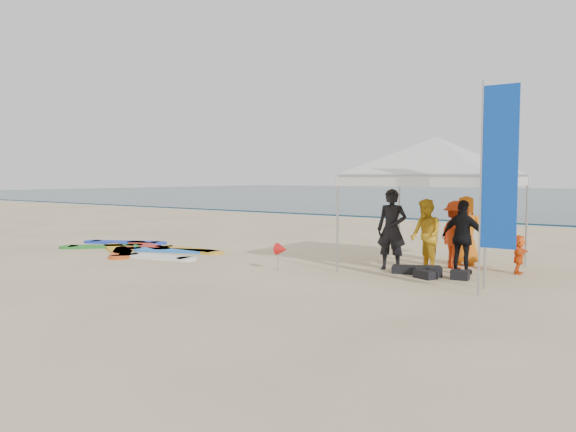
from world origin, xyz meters
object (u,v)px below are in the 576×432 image
(person_black_a, at_px, (392,229))
(person_orange_b, at_px, (466,231))
(marker_pennant, at_px, (282,249))
(person_black_b, at_px, (463,237))
(feather_flag, at_px, (498,170))
(person_orange_a, at_px, (456,235))
(canopy_tent, at_px, (436,138))
(person_yellow, at_px, (426,235))
(surfboard_spread, at_px, (141,249))
(person_seated, at_px, (519,254))

(person_black_a, xyz_separation_m, person_orange_b, (1.16, 1.69, -0.09))
(person_orange_b, distance_m, marker_pennant, 4.56)
(person_black_b, distance_m, feather_flag, 2.80)
(person_orange_a, height_order, canopy_tent, canopy_tent)
(person_black_a, distance_m, person_yellow, 0.78)
(surfboard_spread, bearing_deg, person_black_a, 8.13)
(person_black_a, distance_m, person_orange_a, 1.56)
(person_orange_b, xyz_separation_m, marker_pennant, (-3.13, -3.30, -0.35))
(person_yellow, bearing_deg, person_orange_b, 111.81)
(person_black_b, bearing_deg, person_seated, -136.92)
(person_black_a, height_order, person_orange_b, person_black_a)
(person_orange_a, bearing_deg, canopy_tent, 88.03)
(person_black_a, height_order, person_yellow, person_black_a)
(surfboard_spread, bearing_deg, person_yellow, 9.43)
(person_orange_a, relative_size, marker_pennant, 2.50)
(surfboard_spread, bearing_deg, person_black_b, 8.92)
(person_orange_b, xyz_separation_m, canopy_tent, (-0.38, -1.04, 2.21))
(feather_flag, bearing_deg, person_orange_b, 116.05)
(person_black_a, height_order, canopy_tent, canopy_tent)
(feather_flag, bearing_deg, person_orange_a, 121.40)
(person_orange_a, bearing_deg, feather_flag, 161.07)
(feather_flag, xyz_separation_m, surfboard_spread, (-10.32, 0.61, -2.24))
(canopy_tent, bearing_deg, person_yellow, -100.86)
(person_orange_a, xyz_separation_m, person_black_b, (0.41, -0.70, 0.02))
(person_black_a, xyz_separation_m, person_black_b, (1.55, 0.35, -0.12))
(person_black_a, xyz_separation_m, feather_flag, (2.81, -1.68, 1.34))
(person_black_a, height_order, person_black_b, person_black_a)
(person_orange_a, xyz_separation_m, person_orange_b, (0.02, 0.63, 0.05))
(person_yellow, height_order, canopy_tent, canopy_tent)
(person_black_b, xyz_separation_m, marker_pennant, (-3.52, -1.96, -0.33))
(person_black_a, relative_size, surfboard_spread, 0.34)
(feather_flag, bearing_deg, marker_pennant, 179.14)
(person_yellow, height_order, surfboard_spread, person_yellow)
(person_orange_b, height_order, marker_pennant, person_orange_b)
(person_black_a, xyz_separation_m, person_seated, (2.54, 1.14, -0.50))
(person_orange_b, bearing_deg, person_seated, 136.59)
(person_black_b, xyz_separation_m, surfboard_spread, (-9.06, -1.42, -0.79))
(person_black_b, bearing_deg, person_yellow, 8.02)
(marker_pennant, bearing_deg, person_black_b, 29.12)
(person_black_a, relative_size, person_seated, 2.16)
(surfboard_spread, bearing_deg, person_seated, 12.45)
(person_black_a, relative_size, person_orange_b, 1.11)
(person_yellow, xyz_separation_m, canopy_tent, (0.07, 0.35, 2.23))
(person_black_a, relative_size, person_black_b, 1.14)
(person_yellow, xyz_separation_m, marker_pennant, (-2.68, -1.90, -0.33))
(feather_flag, height_order, marker_pennant, feather_flag)
(person_yellow, bearing_deg, person_orange_a, 100.34)
(person_black_b, height_order, canopy_tent, canopy_tent)
(surfboard_spread, bearing_deg, person_orange_a, 13.81)
(person_black_b, xyz_separation_m, person_seated, (0.99, 0.80, -0.39))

